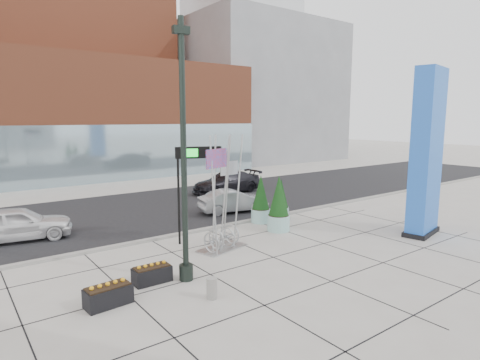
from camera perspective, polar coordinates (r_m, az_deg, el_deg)
ground at (r=16.60m, az=-0.20°, el=-10.71°), size 160.00×160.00×0.00m
street_asphalt at (r=25.05m, az=-13.98°, el=-4.25°), size 80.00×12.00×0.02m
curb_edge at (r=19.79m, az=-7.16°, el=-7.37°), size 80.00×0.30×0.12m
tower_podium at (r=40.91m, az=-22.33°, el=8.05°), size 34.00×10.00×11.00m
tower_glass_front at (r=36.41m, az=-20.15°, el=3.43°), size 34.00×0.60×5.00m
building_grey_parking at (r=56.98m, az=1.72°, el=12.22°), size 20.00×18.00×18.00m
blue_pylon at (r=20.81m, az=24.98°, el=3.14°), size 2.52×1.51×7.85m
lamp_post at (r=13.47m, az=-7.95°, el=0.30°), size 0.58×0.48×8.72m
public_art_sculpture at (r=17.09m, az=-2.55°, el=-5.65°), size 2.34×1.53×4.89m
concrete_bollard at (r=12.86m, az=-4.02°, el=-15.11°), size 0.34×0.34×0.66m
overhead_street_sign at (r=17.84m, az=-6.74°, el=2.82°), size 1.98×0.84×4.32m
round_planter_east at (r=22.46m, az=5.86°, el=-2.81°), size 0.89×0.89×2.21m
round_planter_mid at (r=21.48m, az=2.97°, el=-2.84°), size 1.03×1.03×2.58m
round_planter_west at (r=19.91m, az=5.53°, el=-3.52°), size 1.11×1.11×2.77m
box_planter_north at (r=14.29m, az=-12.41°, el=-12.85°), size 1.27×0.65×0.69m
box_planter_south at (r=13.02m, az=-18.24°, el=-15.21°), size 1.39×0.77×0.74m
car_white_west at (r=20.92m, az=-29.11°, el=-5.49°), size 4.86×2.63×1.57m
car_silver_mid at (r=23.81m, az=-0.99°, el=-3.03°), size 4.28×2.26×1.34m
car_dark_east at (r=30.09m, az=-1.89°, el=-0.34°), size 5.42×2.21×1.57m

